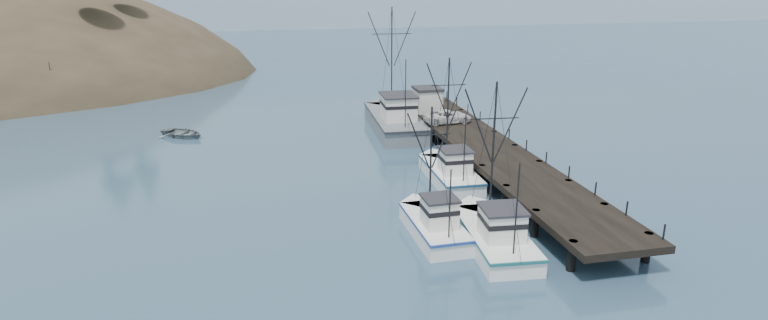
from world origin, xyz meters
TOP-DOWN VIEW (x-y plane):
  - ground at (0.00, 0.00)m, footprint 400.00×400.00m
  - pier at (14.00, 16.00)m, footprint 6.00×44.00m
  - distant_ridge at (10.00, 170.00)m, footprint 360.00×40.00m
  - distant_ridge_far at (-40.00, 185.00)m, footprint 180.00×25.00m
  - moored_sailboats at (-36.10, 56.59)m, footprint 19.91×13.33m
  - trawler_near at (8.11, 0.45)m, footprint 4.38×11.13m
  - trawler_mid at (4.61, 2.81)m, footprint 3.24×9.07m
  - trawler_far at (9.31, 13.32)m, footprint 3.59×10.58m
  - work_vessel at (8.62, 31.13)m, footprint 5.66×16.98m
  - pier_shed at (12.50, 30.99)m, footprint 3.00×3.20m
  - pickup_truck at (13.07, 25.32)m, footprint 5.27×2.74m
  - motorboat at (-14.91, 33.28)m, footprint 6.54×6.36m

SIDE VIEW (x-z plane):
  - ground at x=0.00m, z-range 0.00..0.00m
  - distant_ridge at x=10.00m, z-range -13.00..13.00m
  - distant_ridge_far at x=-40.00m, z-range -9.00..9.00m
  - motorboat at x=-14.91m, z-range -0.55..0.55m
  - moored_sailboats at x=-36.10m, z-range -2.84..3.51m
  - trawler_mid at x=4.61m, z-range -3.84..5.48m
  - trawler_near at x=8.11m, z-range -4.81..6.45m
  - trawler_far at x=9.31m, z-range -4.65..6.30m
  - work_vessel at x=8.62m, z-range -5.78..8.23m
  - pier at x=14.00m, z-range 0.69..2.69m
  - pickup_truck at x=13.07m, z-range 2.00..3.42m
  - pier_shed at x=12.50m, z-range 2.02..4.82m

